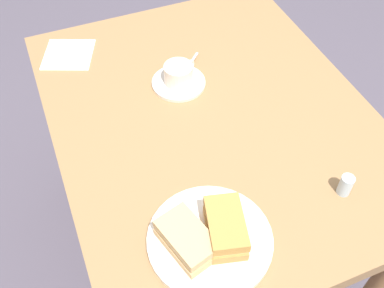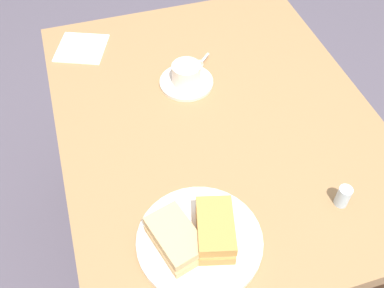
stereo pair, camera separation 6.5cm
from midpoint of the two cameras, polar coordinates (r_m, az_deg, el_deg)
The scene contains 10 objects.
ground_plane at distance 1.87m, azimuth 3.15°, elevation -12.41°, with size 6.00×6.00×0.00m, color #4F4854.
dining_table at distance 1.33m, azimuth 4.35°, elevation 1.00°, with size 1.10×0.87×0.75m.
sandwich_plate at distance 1.02m, azimuth 2.83°, elevation -12.20°, with size 0.28×0.28×0.01m, color beige.
sandwich_front at distance 0.99m, azimuth 4.89°, elevation -10.86°, with size 0.15×0.11×0.06m.
sandwich_back at distance 0.98m, azimuth -0.14°, elevation -11.96°, with size 0.15×0.12×0.06m.
coffee_saucer at distance 1.35m, azimuth 0.68°, elevation 7.78°, with size 0.16×0.16×0.01m, color beige.
coffee_cup at distance 1.33m, azimuth 0.75°, elevation 8.97°, with size 0.08×0.11×0.06m.
spoon at distance 1.40m, azimuth 2.19°, elevation 9.88°, with size 0.08×0.08×0.01m.
napkin at distance 1.51m, azimuth -12.58°, elevation 11.74°, with size 0.15×0.15×0.00m, color white.
salt_shaker at distance 1.12m, azimuth 20.19°, elevation -6.29°, with size 0.03×0.03×0.06m, color silver.
Camera 2 is at (0.81, -0.32, 1.66)m, focal length 42.16 mm.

